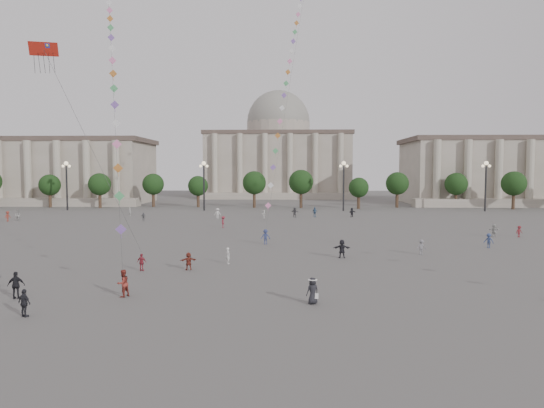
{
  "coord_description": "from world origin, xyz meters",
  "views": [
    {
      "loc": [
        2.79,
        -33.87,
        8.45
      ],
      "look_at": [
        1.42,
        12.0,
        5.36
      ],
      "focal_mm": 32.0,
      "sensor_mm": 36.0,
      "label": 1
    }
  ],
  "objects": [
    {
      "name": "person_crowd_16",
      "position": [
        -21.66,
        47.82,
        0.74
      ],
      "size": [
        0.91,
        0.49,
        1.47
      ],
      "primitive_type": "imported",
      "rotation": [
        0.0,
        0.0,
        0.16
      ],
      "color": "#5B5C60",
      "rests_on": "ground"
    },
    {
      "name": "lamp_post_far_west",
      "position": [
        -45.0,
        70.0,
        7.35
      ],
      "size": [
        2.0,
        0.9,
        10.65
      ],
      "color": "#262628",
      "rests_on": "ground"
    },
    {
      "name": "person_crowd_8",
      "position": [
        32.75,
        28.93,
        0.74
      ],
      "size": [
        1.08,
        0.82,
        1.48
      ],
      "primitive_type": "imported",
      "rotation": [
        0.0,
        0.0,
        0.31
      ],
      "color": "maroon",
      "rests_on": "ground"
    },
    {
      "name": "person_crowd_6",
      "position": [
        16.53,
        15.36,
        0.78
      ],
      "size": [
        1.08,
        0.72,
        1.55
      ],
      "primitive_type": "imported",
      "rotation": [
        0.0,
        0.0,
        0.15
      ],
      "color": "slate",
      "rests_on": "ground"
    },
    {
      "name": "person_crowd_9",
      "position": [
        14.93,
        55.83,
        0.87
      ],
      "size": [
        1.57,
        1.45,
        1.75
      ],
      "primitive_type": "imported",
      "rotation": [
        0.0,
        0.0,
        0.71
      ],
      "color": "black",
      "rests_on": "ground"
    },
    {
      "name": "kite_train_mid",
      "position": [
        4.38,
        41.34,
        30.7
      ],
      "size": [
        8.28,
        36.66,
        65.3
      ],
      "color": "#3F3F3F",
      "rests_on": "ground"
    },
    {
      "name": "person_crowd_4",
      "position": [
        -1.24,
        53.0,
        0.77
      ],
      "size": [
        1.03,
        1.47,
        1.53
      ],
      "primitive_type": "imported",
      "rotation": [
        0.0,
        0.0,
        4.26
      ],
      "color": "white",
      "rests_on": "ground"
    },
    {
      "name": "dragon_kite",
      "position": [
        -16.6,
        5.06,
        17.39
      ],
      "size": [
        4.73,
        1.29,
        18.17
      ],
      "color": "#A91D12",
      "rests_on": "ground"
    },
    {
      "name": "person_crowd_14",
      "position": [
        25.17,
        19.92,
        0.82
      ],
      "size": [
        1.2,
        1.13,
        1.63
      ],
      "primitive_type": "imported",
      "rotation": [
        0.0,
        0.0,
        5.6
      ],
      "color": "navy",
      "rests_on": "ground"
    },
    {
      "name": "ground",
      "position": [
        0.0,
        0.0,
        0.0
      ],
      "size": [
        360.0,
        360.0,
        0.0
      ],
      "primitive_type": "plane",
      "color": "#585653",
      "rests_on": "ground"
    },
    {
      "name": "tree_row",
      "position": [
        0.0,
        78.0,
        5.39
      ],
      "size": [
        137.12,
        5.12,
        8.0
      ],
      "color": "#3B2A1D",
      "rests_on": "ground"
    },
    {
      "name": "kite_train_west",
      "position": [
        -18.18,
        24.29,
        25.79
      ],
      "size": [
        19.21,
        48.95,
        69.69
      ],
      "color": "#3F3F3F",
      "rests_on": "ground"
    },
    {
      "name": "hat_person",
      "position": [
        4.48,
        -3.38,
        0.89
      ],
      "size": [
        0.99,
        0.87,
        1.7
      ],
      "color": "black",
      "rests_on": "ground"
    },
    {
      "name": "lamp_post_far_east",
      "position": [
        45.0,
        70.0,
        7.35
      ],
      "size": [
        2.0,
        0.9,
        10.65
      ],
      "color": "#262628",
      "rests_on": "ground"
    },
    {
      "name": "person_crowd_19",
      "position": [
        -9.56,
        52.29,
        0.94
      ],
      "size": [
        1.22,
        0.7,
        1.88
      ],
      "primitive_type": "imported",
      "rotation": [
        0.0,
        0.0,
        3.15
      ],
      "color": "silver",
      "rests_on": "ground"
    },
    {
      "name": "tourist_1",
      "position": [
        -12.42,
        -6.66,
        0.82
      ],
      "size": [
        1.04,
        0.76,
        1.64
      ],
      "primitive_type": "imported",
      "rotation": [
        0.0,
        0.0,
        2.72
      ],
      "color": "#222228",
      "rests_on": "ground"
    },
    {
      "name": "person_crowd_12",
      "position": [
        4.33,
        55.33,
        0.93
      ],
      "size": [
        1.74,
        1.42,
        1.87
      ],
      "primitive_type": "imported",
      "rotation": [
        0.0,
        0.0,
        2.55
      ],
      "color": "#58585C",
      "rests_on": "ground"
    },
    {
      "name": "person_crowd_17",
      "position": [
        -6.69,
        38.21,
        0.88
      ],
      "size": [
        0.87,
        1.24,
        1.76
      ],
      "primitive_type": "imported",
      "rotation": [
        0.0,
        0.0,
        1.77
      ],
      "color": "maroon",
      "rests_on": "ground"
    },
    {
      "name": "person_crowd_18",
      "position": [
        -43.32,
        47.52,
        0.92
      ],
      "size": [
        0.97,
        0.8,
        1.83
      ],
      "primitive_type": "imported",
      "rotation": [
        0.0,
        0.0,
        0.13
      ],
      "color": "#AEAEA9",
      "rests_on": "ground"
    },
    {
      "name": "hall_central",
      "position": [
        0.0,
        129.22,
        14.23
      ],
      "size": [
        48.3,
        34.3,
        35.5
      ],
      "color": "gray",
      "rests_on": "ground"
    },
    {
      "name": "person_crowd_2",
      "position": [
        -44.36,
        46.29,
        0.88
      ],
      "size": [
        0.99,
        1.28,
        1.75
      ],
      "primitive_type": "imported",
      "rotation": [
        0.0,
        0.0,
        1.23
      ],
      "color": "maroon",
      "rests_on": "ground"
    },
    {
      "name": "kite_flyer_1",
      "position": [
        0.37,
        21.93,
        0.87
      ],
      "size": [
        1.19,
        0.76,
        1.75
      ],
      "primitive_type": "imported",
      "rotation": [
        0.0,
        0.0,
        0.1
      ],
      "color": "navy",
      "rests_on": "ground"
    },
    {
      "name": "person_crowd_7",
      "position": [
        29.7,
        29.31,
        0.83
      ],
      "size": [
        1.57,
        0.58,
        1.66
      ],
      "primitive_type": "imported",
      "rotation": [
        0.0,
        0.0,
        3.08
      ],
      "color": "#ADADA9",
      "rests_on": "ground"
    },
    {
      "name": "person_crowd_13",
      "position": [
        -2.54,
        9.88,
        0.75
      ],
      "size": [
        0.56,
        0.65,
        1.51
      ],
      "primitive_type": "imported",
      "rotation": [
        0.0,
        0.0,
        2.01
      ],
      "color": "silver",
      "rests_on": "ground"
    },
    {
      "name": "tourist_4",
      "position": [
        -15.13,
        -2.73,
        0.91
      ],
      "size": [
        1.14,
        0.68,
        1.83
      ],
      "primitive_type": "imported",
      "rotation": [
        0.0,
        0.0,
        3.37
      ],
      "color": "black",
      "rests_on": "ground"
    },
    {
      "name": "person_crowd_0",
      "position": [
        8.03,
        55.76,
        0.93
      ],
      "size": [
        1.18,
        0.85,
        1.86
      ],
      "primitive_type": "imported",
      "rotation": [
        0.0,
        0.0,
        0.41
      ],
      "color": "#365479",
      "rests_on": "ground"
    },
    {
      "name": "person_crowd_10",
      "position": [
        -27.14,
        57.55,
        0.78
      ],
      "size": [
        0.65,
        0.67,
        1.55
      ],
      "primitive_type": "imported",
      "rotation": [
        0.0,
        0.0,
        2.29
      ],
      "color": "#BABAB5",
      "rests_on": "ground"
    },
    {
      "name": "tourist_2",
      "position": [
        -5.61,
        7.08,
        0.76
      ],
      "size": [
        1.48,
        0.92,
        1.52
      ],
      "primitive_type": "imported",
      "rotation": [
        0.0,
        0.0,
        3.5
      ],
      "color": "maroon",
      "rests_on": "ground"
    },
    {
      "name": "kite_flyer_0",
      "position": [
        -8.22,
        -2.0,
        0.93
      ],
      "size": [
        1.08,
        1.14,
        1.85
      ],
      "primitive_type": "imported",
      "rotation": [
        0.0,
        0.0,
        4.14
      ],
      "color": "maroon",
      "rests_on": "ground"
    },
    {
      "name": "tourist_0",
      "position": [
        -9.51,
        6.52,
        0.74
      ],
      "size": [
        0.92,
        0.53,
        1.48
      ],
      "primitive_type": "imported",
      "rotation": [
        0.0,
        0.0,
        2.93
      ],
      "color": "#9E2B39",
      "rests_on": "ground"
    },
    {
      "name": "lamp_post_mid_east",
      "position": [
        15.0,
        70.0,
        7.35
      ],
      "size": [
        2.0,
        0.9,
        10.65
      ],
      "color": "#262628",
      "rests_on": "ground"
    },
    {
      "name": "lamp_post_mid_west",
      "position": [
        -15.0,
        70.0,
        7.35
      ],
      "size": [
        2.0,
        0.9,
        10.65
      ],
      "color": "#262628",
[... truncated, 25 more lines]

